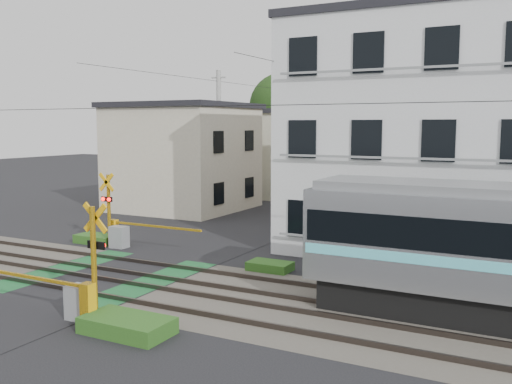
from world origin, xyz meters
The scene contains 11 objects.
ground centered at (0.00, 0.00, 0.00)m, with size 120.00×120.00×0.00m, color black.
track_bed centered at (0.00, 0.00, 0.04)m, with size 120.00×120.00×0.14m.
crossing_signal_near centered at (2.59, -3.65, 0.71)m, with size 4.74×0.65×3.09m.
crossing_signal_far centered at (-2.59, 3.65, 0.71)m, with size 4.74×0.65×3.09m.
apartment_block centered at (8.50, 9.49, 4.66)m, with size 10.20×8.36×9.30m.
houses_row centered at (0.25, 25.92, 3.24)m, with size 22.07×31.35×6.80m.
tree_hill centered at (0.06, 48.74, 5.87)m, with size 40.00×13.72×11.71m.
catenary centered at (6.00, 0.03, 3.70)m, with size 60.00×5.04×7.00m.
utility_poles centered at (-1.05, 23.01, 4.08)m, with size 7.90×42.00×8.00m.
pedestrian centered at (1.21, 31.15, 0.89)m, with size 0.65×0.42×1.77m, color black.
weed_patches centered at (1.76, -0.09, 0.18)m, with size 10.25×8.80×0.40m.
Camera 1 is at (13.14, -14.14, 5.02)m, focal length 40.00 mm.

